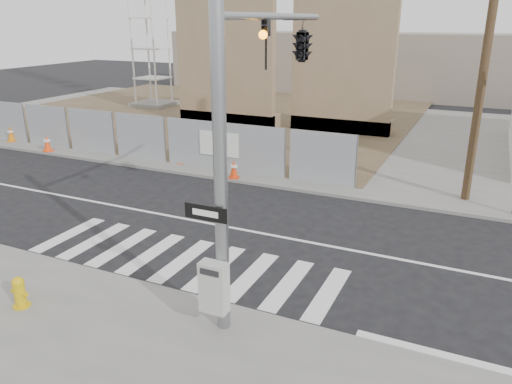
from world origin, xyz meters
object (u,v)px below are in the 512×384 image
at_px(fire_hydrant, 19,292).
at_px(traffic_cone_d, 234,169).
at_px(traffic_cone_c, 182,155).
at_px(traffic_cone_a, 11,134).
at_px(signal_pole, 279,80).
at_px(traffic_cone_b, 47,143).

xyz_separation_m(fire_hydrant, traffic_cone_d, (-0.08, 10.25, 0.01)).
bearing_deg(traffic_cone_c, traffic_cone_d, -17.13).
bearing_deg(fire_hydrant, traffic_cone_a, 143.41).
height_order(signal_pole, traffic_cone_c, signal_pole).
xyz_separation_m(traffic_cone_a, traffic_cone_c, (10.21, 0.22, -0.04)).
bearing_deg(traffic_cone_c, fire_hydrant, -74.63).
relative_size(signal_pole, fire_hydrant, 9.76).
bearing_deg(fire_hydrant, traffic_cone_c, 108.30).
relative_size(traffic_cone_b, traffic_cone_c, 1.10).
distance_m(fire_hydrant, traffic_cone_c, 11.59).
bearing_deg(fire_hydrant, traffic_cone_d, 93.37).
distance_m(traffic_cone_c, traffic_cone_d, 3.13).
distance_m(fire_hydrant, traffic_cone_d, 10.25).
xyz_separation_m(fire_hydrant, traffic_cone_a, (-13.28, 10.96, 0.03)).
bearing_deg(traffic_cone_c, traffic_cone_b, -172.44).
relative_size(signal_pole, traffic_cone_b, 8.78).
xyz_separation_m(fire_hydrant, traffic_cone_c, (-3.07, 11.17, -0.00)).
height_order(signal_pole, traffic_cone_d, signal_pole).
height_order(fire_hydrant, traffic_cone_b, traffic_cone_b).
bearing_deg(traffic_cone_d, fire_hydrant, -89.56).
height_order(traffic_cone_a, traffic_cone_d, traffic_cone_a).
xyz_separation_m(traffic_cone_b, traffic_cone_c, (6.95, 0.92, -0.04)).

